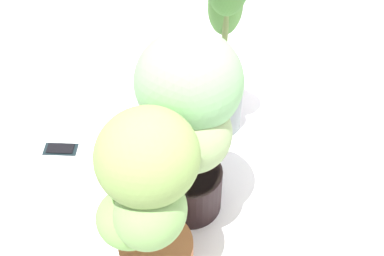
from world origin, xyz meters
name	(u,v)px	position (x,y,z in m)	size (l,w,h in m)	color
ground_plane	(160,206)	(0.00, 0.00, 0.00)	(8.00, 8.00, 0.00)	silver
potted_plant_back_left	(225,36)	(-0.34, 0.41, 0.47)	(0.27, 0.24, 0.88)	slate
potted_plant_center	(187,117)	(0.04, 0.10, 0.48)	(0.45, 0.41, 0.78)	black
potted_plant_front_right	(148,198)	(0.26, -0.11, 0.43)	(0.42, 0.40, 0.73)	brown
cell_phone	(60,149)	(-0.44, -0.29, 0.00)	(0.12, 0.16, 0.01)	black
nutrient_bottle	(159,132)	(-0.28, 0.10, 0.11)	(0.07, 0.07, 0.23)	#3B52BA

